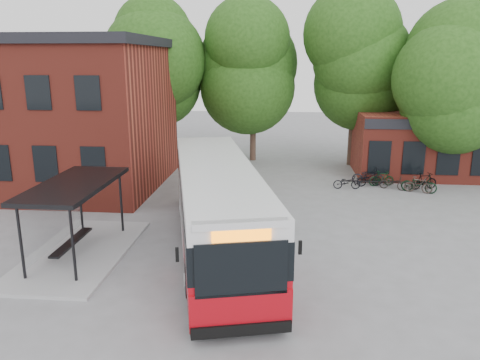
# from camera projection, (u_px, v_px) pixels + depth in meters

# --- Properties ---
(ground) EXTENTS (100.00, 100.00, 0.00)m
(ground) POSITION_uv_depth(u_px,v_px,m) (200.00, 248.00, 18.64)
(ground) COLOR slate
(station_building) EXTENTS (18.40, 10.40, 8.50)m
(station_building) POSITION_uv_depth(u_px,v_px,m) (6.00, 113.00, 27.40)
(station_building) COLOR maroon
(station_building) RESTS_ON ground
(shop_row) EXTENTS (14.00, 6.20, 4.00)m
(shop_row) POSITION_uv_depth(u_px,v_px,m) (465.00, 144.00, 30.29)
(shop_row) COLOR maroon
(shop_row) RESTS_ON ground
(bus_shelter) EXTENTS (3.60, 7.00, 2.90)m
(bus_shelter) POSITION_uv_depth(u_px,v_px,m) (77.00, 219.00, 17.71)
(bus_shelter) COLOR black
(bus_shelter) RESTS_ON ground
(bike_rail) EXTENTS (5.20, 0.10, 0.38)m
(bike_rail) POSITION_uv_depth(u_px,v_px,m) (386.00, 184.00, 27.40)
(bike_rail) COLOR black
(bike_rail) RESTS_ON ground
(tree_0) EXTENTS (7.92, 7.92, 11.00)m
(tree_0) POSITION_uv_depth(u_px,v_px,m) (154.00, 85.00, 33.21)
(tree_0) COLOR #1E4612
(tree_0) RESTS_ON ground
(tree_1) EXTENTS (7.92, 7.92, 10.40)m
(tree_1) POSITION_uv_depth(u_px,v_px,m) (253.00, 89.00, 33.62)
(tree_1) COLOR #1E4612
(tree_1) RESTS_ON ground
(tree_2) EXTENTS (7.92, 7.92, 11.00)m
(tree_2) POSITION_uv_depth(u_px,v_px,m) (354.00, 86.00, 31.96)
(tree_2) COLOR #1E4612
(tree_2) RESTS_ON ground
(tree_3) EXTENTS (7.04, 7.04, 9.28)m
(tree_3) POSITION_uv_depth(u_px,v_px,m) (448.00, 105.00, 27.87)
(tree_3) COLOR #1E4612
(tree_3) RESTS_ON ground
(city_bus) EXTENTS (5.90, 13.65, 3.39)m
(city_bus) POSITION_uv_depth(u_px,v_px,m) (217.00, 207.00, 18.31)
(city_bus) COLOR #A60812
(city_bus) RESTS_ON ground
(bicycle_0) EXTENTS (1.57, 0.59, 0.82)m
(bicycle_0) POSITION_uv_depth(u_px,v_px,m) (347.00, 182.00, 27.06)
(bicycle_0) COLOR black
(bicycle_0) RESTS_ON ground
(bicycle_1) EXTENTS (1.56, 0.74, 0.90)m
(bicycle_1) POSITION_uv_depth(u_px,v_px,m) (369.00, 179.00, 27.59)
(bicycle_1) COLOR black
(bicycle_1) RESTS_ON ground
(bicycle_2) EXTENTS (1.91, 0.79, 0.98)m
(bicycle_2) POSITION_uv_depth(u_px,v_px,m) (368.00, 176.00, 28.05)
(bicycle_2) COLOR black
(bicycle_2) RESTS_ON ground
(bicycle_3) EXTENTS (1.59, 0.76, 0.92)m
(bicycle_3) POSITION_uv_depth(u_px,v_px,m) (381.00, 178.00, 27.68)
(bicycle_3) COLOR black
(bicycle_3) RESTS_ON ground
(bicycle_4) EXTENTS (1.62, 1.08, 0.81)m
(bicycle_4) POSITION_uv_depth(u_px,v_px,m) (393.00, 183.00, 26.94)
(bicycle_4) COLOR black
(bicycle_4) RESTS_ON ground
(bicycle_5) EXTENTS (1.59, 0.90, 0.92)m
(bicycle_5) POSITION_uv_depth(u_px,v_px,m) (418.00, 185.00, 26.28)
(bicycle_5) COLOR #3F352F
(bicycle_5) RESTS_ON ground
(bicycle_6) EXTENTS (2.02, 1.22, 1.00)m
(bicycle_6) POSITION_uv_depth(u_px,v_px,m) (419.00, 184.00, 26.31)
(bicycle_6) COLOR black
(bicycle_6) RESTS_ON ground
(bicycle_7) EXTENTS (1.72, 0.98, 1.00)m
(bicycle_7) POSITION_uv_depth(u_px,v_px,m) (424.00, 181.00, 26.95)
(bicycle_7) COLOR black
(bicycle_7) RESTS_ON ground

